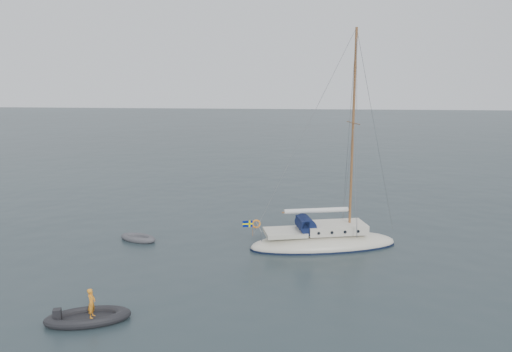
# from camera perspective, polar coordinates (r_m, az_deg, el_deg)

# --- Properties ---
(ground) EXTENTS (300.00, 300.00, 0.00)m
(ground) POSITION_cam_1_polar(r_m,az_deg,el_deg) (29.22, 1.70, -8.56)
(ground) COLOR black
(ground) RESTS_ON ground
(sailboat) EXTENTS (9.27, 2.78, 13.20)m
(sailboat) POSITION_cam_1_polar(r_m,az_deg,el_deg) (29.87, 7.77, -6.20)
(sailboat) COLOR beige
(sailboat) RESTS_ON ground
(dinghy) EXTENTS (2.49, 1.13, 0.36)m
(dinghy) POSITION_cam_1_polar(r_m,az_deg,el_deg) (31.83, -13.33, -6.91)
(dinghy) COLOR #4E4E53
(dinghy) RESTS_ON ground
(rib) EXTENTS (3.45, 1.57, 1.42)m
(rib) POSITION_cam_1_polar(r_m,az_deg,el_deg) (22.26, -18.69, -14.96)
(rib) COLOR black
(rib) RESTS_ON ground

